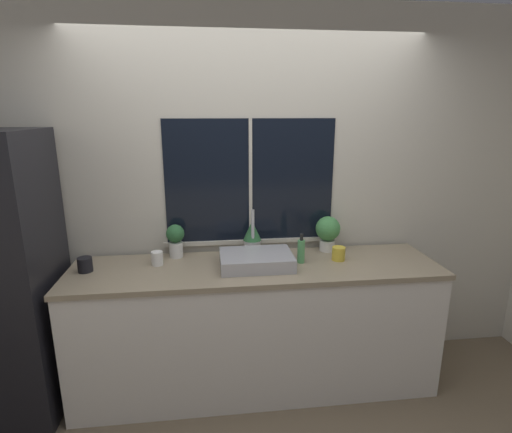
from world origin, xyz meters
TOP-DOWN VIEW (x-y plane):
  - ground_plane at (0.00, 0.00)m, footprint 14.00×14.00m
  - wall_back at (0.00, 0.69)m, footprint 8.00×0.09m
  - wall_right at (2.30, 1.50)m, footprint 0.06×7.00m
  - counter at (0.00, 0.31)m, footprint 2.53×0.65m
  - sink at (-0.00, 0.31)m, footprint 0.49×0.40m
  - potted_plant_left at (-0.56, 0.55)m, footprint 0.13×0.13m
  - potted_plant_center at (-0.00, 0.55)m, footprint 0.13×0.13m
  - potted_plant_right at (0.57, 0.55)m, footprint 0.18×0.18m
  - soap_bottle at (0.32, 0.33)m, footprint 0.05×0.05m
  - mug_yellow at (0.60, 0.35)m, footprint 0.09×0.09m
  - mug_black at (-1.13, 0.35)m, footprint 0.09×0.09m
  - mug_white at (-0.68, 0.41)m, footprint 0.08×0.08m

SIDE VIEW (x-z plane):
  - ground_plane at x=0.00m, z-range 0.00..0.00m
  - counter at x=0.00m, z-range 0.00..0.93m
  - sink at x=0.00m, z-range 0.80..1.15m
  - mug_white at x=-0.68m, z-range 0.93..1.03m
  - mug_black at x=-1.13m, z-range 0.93..1.03m
  - mug_yellow at x=0.60m, z-range 0.93..1.03m
  - soap_bottle at x=0.32m, z-range 0.91..1.12m
  - potted_plant_center at x=0.00m, z-range 0.93..1.19m
  - potted_plant_left at x=-0.56m, z-range 0.95..1.19m
  - potted_plant_right at x=0.57m, z-range 0.95..1.22m
  - wall_right at x=2.30m, z-range 0.00..2.70m
  - wall_back at x=0.00m, z-range 0.00..2.70m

